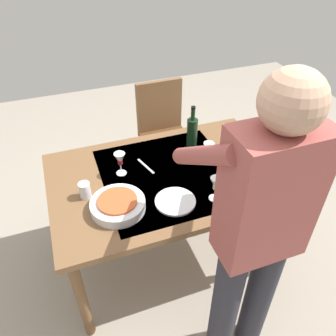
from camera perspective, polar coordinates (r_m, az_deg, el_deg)
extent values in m
plane|color=#9E9384|center=(2.61, 0.00, -13.85)|extent=(6.00, 6.00, 0.00)
cube|color=brown|center=(2.08, 0.00, -1.51)|extent=(1.44, 0.95, 0.04)
cube|color=#B2B7C1|center=(2.07, 0.00, -1.13)|extent=(0.79, 0.81, 0.00)
cylinder|color=brown|center=(2.83, 9.64, 0.53)|extent=(0.06, 0.06, 0.70)
cylinder|color=brown|center=(2.56, -17.11, -5.58)|extent=(0.06, 0.06, 0.70)
cylinder|color=brown|center=(2.36, 18.92, -10.90)|extent=(0.06, 0.06, 0.70)
cylinder|color=brown|center=(2.03, -14.43, -20.79)|extent=(0.06, 0.06, 0.70)
cube|color=#523019|center=(2.91, -0.28, 4.68)|extent=(0.40, 0.40, 0.04)
cube|color=brown|center=(2.93, -1.50, 10.52)|extent=(0.40, 0.04, 0.45)
cylinder|color=brown|center=(3.21, 1.57, 3.49)|extent=(0.04, 0.04, 0.43)
cylinder|color=brown|center=(3.13, -4.26, 2.26)|extent=(0.04, 0.04, 0.43)
cylinder|color=brown|center=(2.96, 3.95, -0.05)|extent=(0.04, 0.04, 0.43)
cylinder|color=brown|center=(2.87, -2.31, -1.49)|extent=(0.04, 0.04, 0.43)
cylinder|color=#2D2D38|center=(1.87, 9.61, -22.28)|extent=(0.14, 0.14, 0.88)
cylinder|color=#2D2D38|center=(1.95, 15.15, -20.09)|extent=(0.14, 0.14, 0.88)
cube|color=#9E4C47|center=(1.34, 16.70, -4.64)|extent=(0.36, 0.20, 0.60)
sphere|color=tan|center=(1.12, 20.40, 10.55)|extent=(0.22, 0.22, 0.22)
cylinder|color=#9E4C47|center=(1.37, 5.94, 2.15)|extent=(0.08, 0.52, 0.40)
cylinder|color=#9E4C47|center=(1.53, 17.66, 4.64)|extent=(0.08, 0.52, 0.40)
cylinder|color=black|center=(2.28, 4.11, 6.00)|extent=(0.07, 0.07, 0.20)
cylinder|color=black|center=(2.21, 4.27, 9.07)|extent=(0.03, 0.03, 0.08)
cylinder|color=black|center=(2.18, 4.33, 10.17)|extent=(0.03, 0.03, 0.02)
cylinder|color=white|center=(2.10, -7.91, -0.85)|extent=(0.06, 0.06, 0.01)
cylinder|color=white|center=(2.07, -8.00, -0.04)|extent=(0.01, 0.01, 0.07)
cone|color=white|center=(2.03, -8.18, 1.57)|extent=(0.07, 0.07, 0.07)
cylinder|color=maroon|center=(2.04, -8.12, 1.06)|extent=(0.03, 0.03, 0.03)
cylinder|color=white|center=(1.92, 7.86, -5.11)|extent=(0.06, 0.06, 0.01)
cylinder|color=white|center=(1.90, 7.96, -4.28)|extent=(0.01, 0.01, 0.07)
cone|color=white|center=(1.85, 8.15, -2.62)|extent=(0.07, 0.07, 0.07)
cylinder|color=beige|center=(1.86, 8.09, -3.15)|extent=(0.03, 0.03, 0.03)
cylinder|color=silver|center=(2.22, 6.91, 3.20)|extent=(0.07, 0.07, 0.09)
cylinder|color=silver|center=(1.95, -13.93, -3.66)|extent=(0.07, 0.07, 0.10)
cylinder|color=silver|center=(2.04, 10.28, -0.59)|extent=(0.07, 0.07, 0.10)
cylinder|color=silver|center=(1.85, -8.50, -6.28)|extent=(0.30, 0.30, 0.05)
cylinder|color=#C6562D|center=(1.83, -8.57, -5.77)|extent=(0.22, 0.22, 0.03)
cylinder|color=silver|center=(1.88, 1.25, -5.67)|extent=(0.23, 0.23, 0.01)
cube|color=silver|center=(2.22, 12.81, 1.04)|extent=(0.09, 0.19, 0.00)
cube|color=silver|center=(2.14, -3.80, 0.31)|extent=(0.06, 0.18, 0.00)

